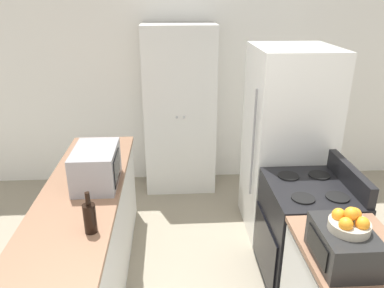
# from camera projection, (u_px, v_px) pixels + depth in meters

# --- Properties ---
(wall_back) EXTENTS (7.00, 0.06, 2.60)m
(wall_back) POSITION_uv_depth(u_px,v_px,m) (185.00, 79.00, 4.54)
(wall_back) COLOR white
(wall_back) RESTS_ON ground_plane
(counter_left) EXTENTS (0.60, 2.33, 0.89)m
(counter_left) POSITION_uv_depth(u_px,v_px,m) (86.00, 243.00, 2.97)
(counter_left) COLOR silver
(counter_left) RESTS_ON ground_plane
(pantry_cabinet) EXTENTS (0.82, 0.49, 1.96)m
(pantry_cabinet) POSITION_uv_depth(u_px,v_px,m) (180.00, 111.00, 4.39)
(pantry_cabinet) COLOR silver
(pantry_cabinet) RESTS_ON ground_plane
(stove) EXTENTS (0.66, 0.74, 1.05)m
(stove) POSITION_uv_depth(u_px,v_px,m) (305.00, 234.00, 3.05)
(stove) COLOR black
(stove) RESTS_ON ground_plane
(refrigerator) EXTENTS (0.74, 0.79, 1.84)m
(refrigerator) POSITION_uv_depth(u_px,v_px,m) (286.00, 144.00, 3.62)
(refrigerator) COLOR white
(refrigerator) RESTS_ON ground_plane
(microwave) EXTENTS (0.33, 0.48, 0.29)m
(microwave) POSITION_uv_depth(u_px,v_px,m) (96.00, 166.00, 2.88)
(microwave) COLOR #939399
(microwave) RESTS_ON counter_left
(wine_bottle) EXTENTS (0.08, 0.08, 0.28)m
(wine_bottle) POSITION_uv_depth(u_px,v_px,m) (90.00, 217.00, 2.30)
(wine_bottle) COLOR black
(wine_bottle) RESTS_ON counter_left
(toaster_oven) EXTENTS (0.29, 0.39, 0.21)m
(toaster_oven) POSITION_uv_depth(u_px,v_px,m) (343.00, 246.00, 2.05)
(toaster_oven) COLOR black
(toaster_oven) RESTS_ON counter_right
(fruit_bowl) EXTENTS (0.22, 0.22, 0.14)m
(fruit_bowl) POSITION_uv_depth(u_px,v_px,m) (350.00, 222.00, 1.99)
(fruit_bowl) COLOR #B2A893
(fruit_bowl) RESTS_ON toaster_oven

